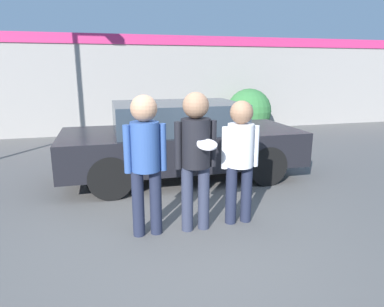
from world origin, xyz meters
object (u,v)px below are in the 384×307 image
(person_middle_with_frisbee, at_px, (196,149))
(shrub, at_px, (249,111))
(person_left, at_px, (145,154))
(parked_car_near, at_px, (181,140))
(person_right, at_px, (240,152))

(person_middle_with_frisbee, xyz_separation_m, shrub, (3.53, 6.32, -0.37))
(person_left, xyz_separation_m, parked_car_near, (0.93, 2.18, -0.31))
(person_middle_with_frisbee, relative_size, shrub, 1.25)
(person_middle_with_frisbee, height_order, person_right, person_middle_with_frisbee)
(shrub, bearing_deg, person_right, -114.92)
(person_left, bearing_deg, parked_car_near, 66.85)
(person_middle_with_frisbee, bearing_deg, parked_car_near, 82.02)
(person_middle_with_frisbee, bearing_deg, shrub, 60.80)
(person_left, relative_size, parked_car_near, 0.40)
(person_middle_with_frisbee, distance_m, person_right, 0.63)
(shrub, bearing_deg, person_middle_with_frisbee, -119.20)
(person_left, xyz_separation_m, shrub, (4.15, 6.30, -0.34))
(person_left, bearing_deg, shrub, 56.58)
(person_right, relative_size, shrub, 1.16)
(person_right, height_order, parked_car_near, person_right)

